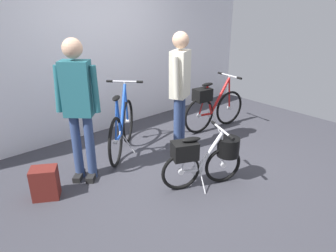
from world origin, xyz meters
name	(u,v)px	position (x,y,z in m)	size (l,w,h in m)	color
ground_plane	(177,167)	(0.00, 0.00, 0.00)	(6.48, 6.48, 0.00)	#38383F
back_wall	(99,49)	(0.00, 1.81, 1.34)	(6.48, 0.10, 2.68)	silver
folding_bike_foreground	(206,156)	(-0.04, -0.53, 0.39)	(0.92, 0.58, 0.71)	black
display_bike_left	(212,106)	(1.32, 0.57, 0.42)	(1.29, 0.53, 0.90)	black
display_bike_right	(122,128)	(-0.28, 0.85, 0.37)	(1.05, 1.01, 0.99)	black
visitor_near_wall	(78,103)	(-1.01, 0.58, 0.97)	(0.41, 0.40, 1.68)	navy
visitor_browsing	(180,86)	(0.38, 0.36, 0.97)	(0.48, 0.37, 1.68)	navy
backpack_on_floor	(45,183)	(-1.54, 0.48, 0.18)	(0.34, 0.32, 0.37)	maroon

